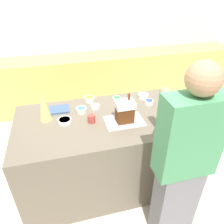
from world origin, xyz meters
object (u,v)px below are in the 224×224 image
candy_bowl_near_tray_left (95,106)px  decorative_tree (44,105)px  gingerbread_house (125,111)px  person (183,164)px  baking_tray (124,121)px  cookbook (59,110)px  mug (92,119)px  candy_bowl_far_left (149,102)px  candy_bowl_behind_tray (89,99)px  candy_bowl_center_rear (81,110)px  candy_bowl_front_corner (143,96)px  candy_bowl_near_tray_right (117,99)px  candy_bowl_far_right (65,121)px

candy_bowl_near_tray_left → decorative_tree: bearing=-169.8°
gingerbread_house → person: size_ratio=0.16×
baking_tray → cookbook: 0.72m
gingerbread_house → candy_bowl_near_tray_left: gingerbread_house is taller
mug → gingerbread_house: bearing=-13.0°
baking_tray → candy_bowl_far_left: 0.46m
candy_bowl_behind_tray → cookbook: size_ratio=0.56×
candy_bowl_far_left → candy_bowl_center_rear: (-0.76, 0.02, 0.00)m
baking_tray → candy_bowl_center_rear: bearing=144.2°
decorative_tree → candy_bowl_far_left: 1.13m
candy_bowl_behind_tray → candy_bowl_front_corner: bearing=-7.4°
cookbook → candy_bowl_far_left: bearing=-6.5°
gingerbread_house → candy_bowl_near_tray_left: size_ratio=3.05×
mug → person: (0.59, -0.73, -0.06)m
candy_bowl_near_tray_left → candy_bowl_front_corner: size_ratio=0.79×
candy_bowl_near_tray_left → candy_bowl_center_rear: candy_bowl_center_rear is taller
gingerbread_house → candy_bowl_front_corner: bearing=48.9°
gingerbread_house → mug: 0.34m
candy_bowl_near_tray_right → cookbook: 0.66m
candy_bowl_front_corner → candy_bowl_far_right: bearing=-163.1°
gingerbread_house → cookbook: (-0.62, 0.38, -0.11)m
candy_bowl_front_corner → candy_bowl_center_rear: size_ratio=1.08×
candy_bowl_far_left → candy_bowl_far_right: (-0.95, -0.13, -0.01)m
candy_bowl_near_tray_left → candy_bowl_behind_tray: candy_bowl_behind_tray is taller
candy_bowl_front_corner → person: person is taller
candy_bowl_far_right → candy_bowl_front_corner: bearing=16.9°
candy_bowl_far_right → person: size_ratio=0.08×
candy_bowl_far_left → person: (-0.10, -0.92, -0.04)m
decorative_tree → mug: 0.48m
baking_tray → candy_bowl_near_tray_right: bearing=84.5°
decorative_tree → mug: (0.44, -0.16, -0.13)m
candy_bowl_far_right → candy_bowl_near_tray_right: bearing=25.8°
candy_bowl_far_left → candy_bowl_far_right: size_ratio=0.74×
baking_tray → candy_bowl_behind_tray: 0.57m
cookbook → person: size_ratio=0.12×
candy_bowl_center_rear → mug: mug is taller
baking_tray → mug: (-0.32, 0.07, 0.04)m
gingerbread_house → decorative_tree: 0.79m
candy_bowl_far_right → cookbook: candy_bowl_far_right is taller
candy_bowl_front_corner → cookbook: size_ratio=0.57×
gingerbread_house → mug: (-0.32, 0.07, -0.08)m
decorative_tree → person: size_ratio=0.19×
decorative_tree → candy_bowl_near_tray_right: size_ratio=3.39×
candy_bowl_behind_tray → cookbook: candy_bowl_behind_tray is taller
candy_bowl_near_tray_right → cookbook: size_ratio=0.47×
decorative_tree → gingerbread_house: bearing=-17.0°
candy_bowl_far_right → cookbook: bearing=99.7°
candy_bowl_front_corner → mug: bearing=-153.2°
decorative_tree → candy_bowl_center_rear: decorative_tree is taller
person → candy_bowl_behind_tray: bearing=115.1°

